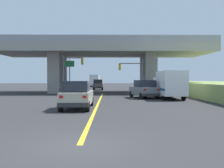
# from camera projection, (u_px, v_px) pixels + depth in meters

# --- Properties ---
(ground) EXTENTS (160.00, 160.00, 0.00)m
(ground) POSITION_uv_depth(u_px,v_px,m) (103.00, 92.00, 39.06)
(ground) COLOR #2B2B2D
(overpass_bridge) EXTENTS (32.41, 10.96, 8.15)m
(overpass_bridge) POSITION_uv_depth(u_px,v_px,m) (103.00, 56.00, 38.93)
(overpass_bridge) COLOR gray
(overpass_bridge) RESTS_ON ground
(lane_divider_stripe) EXTENTS (0.20, 27.88, 0.01)m
(lane_divider_stripe) POSITION_uv_depth(u_px,v_px,m) (98.00, 103.00, 22.02)
(lane_divider_stripe) COLOR yellow
(lane_divider_stripe) RESTS_ON ground
(suv_lead) EXTENTS (2.03, 4.78, 2.02)m
(suv_lead) POSITION_uv_depth(u_px,v_px,m) (77.00, 95.00, 17.96)
(suv_lead) COLOR #B7B29E
(suv_lead) RESTS_ON ground
(suv_crossing) EXTENTS (2.99, 4.79, 2.02)m
(suv_crossing) POSITION_uv_depth(u_px,v_px,m) (144.00, 89.00, 27.70)
(suv_crossing) COLOR slate
(suv_crossing) RESTS_ON ground
(box_truck) EXTENTS (2.33, 6.79, 2.98)m
(box_truck) POSITION_uv_depth(u_px,v_px,m) (169.00, 84.00, 26.95)
(box_truck) COLOR silver
(box_truck) RESTS_ON ground
(sedan_oncoming) EXTENTS (1.92, 4.31, 2.02)m
(sedan_oncoming) POSITION_uv_depth(u_px,v_px,m) (98.00, 85.00, 47.66)
(sedan_oncoming) COLOR slate
(sedan_oncoming) RESTS_ON ground
(traffic_signal_nearside) EXTENTS (3.41, 0.36, 5.01)m
(traffic_signal_nearside) POSITION_uv_depth(u_px,v_px,m) (134.00, 71.00, 34.86)
(traffic_signal_nearside) COLOR #56595E
(traffic_signal_nearside) RESTS_ON ground
(traffic_signal_farside) EXTENTS (2.95, 0.36, 5.67)m
(traffic_signal_farside) POSITION_uv_depth(u_px,v_px,m) (70.00, 68.00, 35.64)
(traffic_signal_farside) COLOR slate
(traffic_signal_farside) RESTS_ON ground
(highway_sign) EXTENTS (1.42, 0.17, 4.99)m
(highway_sign) POSITION_uv_depth(u_px,v_px,m) (70.00, 69.00, 36.42)
(highway_sign) COLOR slate
(highway_sign) RESTS_ON ground
(semi_truck_distant) EXTENTS (2.33, 7.14, 3.18)m
(semi_truck_distant) POSITION_uv_depth(u_px,v_px,m) (95.00, 81.00, 65.19)
(semi_truck_distant) COLOR silver
(semi_truck_distant) RESTS_ON ground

